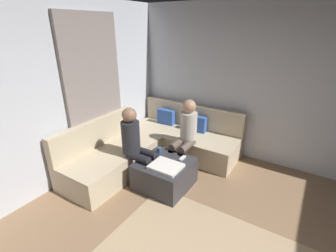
{
  "coord_description": "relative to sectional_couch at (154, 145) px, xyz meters",
  "views": [
    {
      "loc": [
        0.22,
        -1.3,
        2.32
      ],
      "look_at": [
        -1.63,
        1.63,
        0.85
      ],
      "focal_mm": 25.76,
      "sensor_mm": 36.0,
      "label": 1
    }
  ],
  "objects": [
    {
      "name": "curtain_panel",
      "position": [
        -0.76,
        -0.58,
        0.97
      ],
      "size": [
        0.06,
        1.1,
        2.5
      ],
      "primitive_type": "cube",
      "color": "gray",
      "rests_on": "ground_plane"
    },
    {
      "name": "folded_blanket",
      "position": [
        0.7,
        -0.7,
        0.16
      ],
      "size": [
        0.44,
        0.36,
        0.04
      ],
      "primitive_type": "cube",
      "color": "white",
      "rests_on": "ottoman"
    },
    {
      "name": "wall_left",
      "position": [
        -0.86,
        -1.88,
        1.07
      ],
      "size": [
        0.12,
        6.0,
        2.7
      ],
      "primitive_type": "cube",
      "color": "silver",
      "rests_on": "ground_plane"
    },
    {
      "name": "person_on_couch_side",
      "position": [
        0.15,
        -0.68,
        0.38
      ],
      "size": [
        0.6,
        0.3,
        1.2
      ],
      "rotation": [
        0.0,
        0.0,
        -1.57
      ],
      "color": "black",
      "rests_on": "ground_plane"
    },
    {
      "name": "wall_back",
      "position": [
        2.08,
        1.06,
        1.07
      ],
      "size": [
        6.0,
        0.12,
        2.7
      ],
      "primitive_type": "cube",
      "color": "silver",
      "rests_on": "ground_plane"
    },
    {
      "name": "sectional_couch",
      "position": [
        0.0,
        0.0,
        0.0
      ],
      "size": [
        2.1,
        2.55,
        0.87
      ],
      "color": "#C6B593",
      "rests_on": "ground_plane"
    },
    {
      "name": "ottoman",
      "position": [
        0.6,
        -0.58,
        -0.07
      ],
      "size": [
        0.76,
        0.76,
        0.42
      ],
      "primitive_type": "cube",
      "color": "#333338",
      "rests_on": "ground_plane"
    },
    {
      "name": "person_on_couch_back",
      "position": [
        0.61,
        0.06,
        0.38
      ],
      "size": [
        0.3,
        0.6,
        1.2
      ],
      "rotation": [
        0.0,
        0.0,
        3.14
      ],
      "color": "brown",
      "rests_on": "ground_plane"
    },
    {
      "name": "coffee_mug",
      "position": [
        0.38,
        -0.4,
        0.19
      ],
      "size": [
        0.08,
        0.08,
        0.1
      ],
      "primitive_type": "cylinder",
      "color": "#334C72",
      "rests_on": "ottoman"
    },
    {
      "name": "game_remote",
      "position": [
        0.78,
        -0.36,
        0.15
      ],
      "size": [
        0.05,
        0.15,
        0.02
      ],
      "primitive_type": "cube",
      "color": "white",
      "rests_on": "ottoman"
    }
  ]
}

